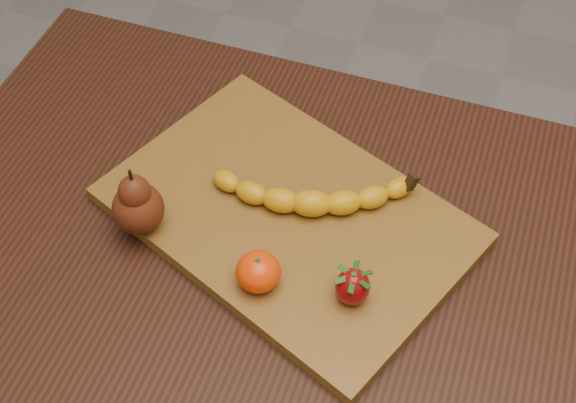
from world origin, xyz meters
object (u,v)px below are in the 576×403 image
(table, at_px, (278,293))
(mandarin, at_px, (258,272))
(pear, at_px, (136,199))
(cutting_board, at_px, (288,216))

(table, xyz_separation_m, mandarin, (-0.00, -0.06, 0.14))
(pear, bearing_deg, cutting_board, 25.78)
(cutting_board, relative_size, pear, 4.41)
(pear, xyz_separation_m, mandarin, (0.17, -0.03, -0.03))
(cutting_board, distance_m, mandarin, 0.12)
(cutting_board, bearing_deg, table, -63.77)
(pear, height_order, mandarin, pear)
(table, bearing_deg, mandarin, -90.60)
(table, distance_m, pear, 0.24)
(table, xyz_separation_m, cutting_board, (-0.00, 0.05, 0.11))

